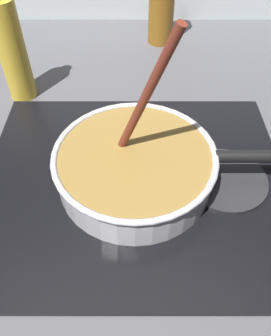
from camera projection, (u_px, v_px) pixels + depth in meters
name	position (u px, v px, depth m)	size (l,w,h in m)	color
ground	(83.00, 231.00, 0.60)	(2.40, 1.60, 0.04)	#4C4C51
hob_plate	(136.00, 182.00, 0.64)	(0.56, 0.48, 0.01)	black
burner_ring	(136.00, 179.00, 0.63)	(0.16, 0.16, 0.01)	#592D0C
spare_burner	(226.00, 179.00, 0.63)	(0.15, 0.15, 0.01)	#262628
cooking_pan	(136.00, 166.00, 0.61)	(0.44, 0.29, 0.31)	silver
oil_bottle	(13.00, 49.00, 0.75)	(0.06, 0.06, 0.29)	gold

